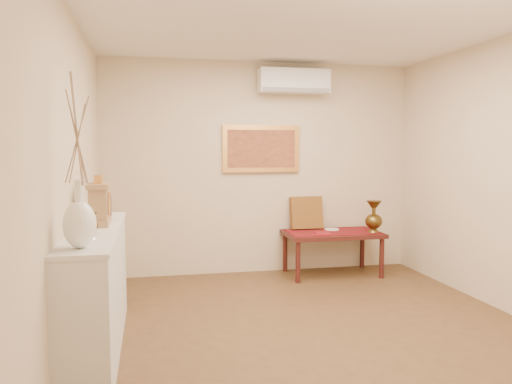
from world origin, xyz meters
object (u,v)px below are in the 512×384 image
object	(u,v)px
mantel_clock	(100,204)
wooden_chest	(102,205)
brass_urn_tall	(374,213)
low_table	(332,237)
white_vase	(78,162)
display_ledge	(97,290)

from	to	relation	value
mantel_clock	wooden_chest	xyz separation A→B (m)	(-0.02, 0.34, -0.05)
brass_urn_tall	low_table	xyz separation A→B (m)	(-0.48, 0.17, -0.31)
low_table	white_vase	bearing A→B (deg)	-135.22
brass_urn_tall	mantel_clock	distance (m)	3.50
brass_urn_tall	mantel_clock	xyz separation A→B (m)	(-3.13, -1.52, 0.36)
display_ledge	wooden_chest	bearing A→B (deg)	89.59
mantel_clock	wooden_chest	size ratio (longest dim) A/B	1.68
white_vase	low_table	world-z (taller)	white_vase
display_ledge	low_table	world-z (taller)	display_ledge
white_vase	mantel_clock	size ratio (longest dim) A/B	2.63
white_vase	brass_urn_tall	xyz separation A→B (m)	(3.16, 2.49, -0.72)
display_ledge	mantel_clock	world-z (taller)	mantel_clock
mantel_clock	low_table	world-z (taller)	mantel_clock
wooden_chest	brass_urn_tall	bearing A→B (deg)	20.56
display_ledge	mantel_clock	xyz separation A→B (m)	(0.02, 0.19, 0.66)
white_vase	brass_urn_tall	bearing A→B (deg)	38.22
display_ledge	wooden_chest	size ratio (longest dim) A/B	8.28
brass_urn_tall	wooden_chest	distance (m)	3.38
brass_urn_tall	white_vase	bearing A→B (deg)	-141.78
display_ledge	white_vase	bearing A→B (deg)	-90.57
display_ledge	mantel_clock	distance (m)	0.69
white_vase	mantel_clock	xyz separation A→B (m)	(0.03, 0.97, -0.37)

